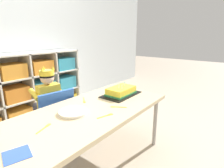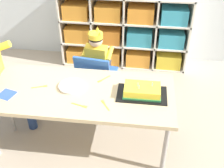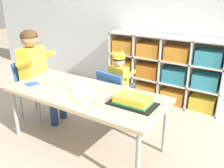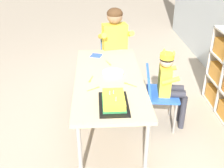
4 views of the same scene
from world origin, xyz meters
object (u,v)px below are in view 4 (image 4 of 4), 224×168
object	(u,v)px
activity_table	(109,81)
adult_helper_seated	(116,42)
paper_plate_stack	(113,73)
fork_at_table_front_edge	(94,89)
classroom_chair_blue	(157,92)
fork_scattered_mid_table	(91,80)
fork_beside_plate_stack	(129,84)
classroom_chair_adult_side	(114,55)
birthday_cake_on_tray	(114,101)
child_with_crown	(169,80)
fork_near_cake_tray	(109,63)

from	to	relation	value
activity_table	adult_helper_seated	world-z (taller)	adult_helper_seated
paper_plate_stack	fork_at_table_front_edge	bearing A→B (deg)	-32.03
classroom_chair_blue	fork_at_table_front_edge	size ratio (longest dim) A/B	5.28
fork_scattered_mid_table	fork_beside_plate_stack	size ratio (longest dim) A/B	1.13
classroom_chair_adult_side	adult_helper_seated	world-z (taller)	adult_helper_seated
fork_scattered_mid_table	fork_at_table_front_edge	bearing A→B (deg)	-154.59
fork_beside_plate_stack	activity_table	bearing A→B (deg)	178.80
birthday_cake_on_tray	classroom_chair_blue	bearing A→B (deg)	134.46
adult_helper_seated	birthday_cake_on_tray	world-z (taller)	adult_helper_seated
fork_at_table_front_edge	birthday_cake_on_tray	bearing A→B (deg)	87.84
child_with_crown	fork_at_table_front_edge	bearing A→B (deg)	111.19
classroom_chair_blue	classroom_chair_adult_side	size ratio (longest dim) A/B	0.92
fork_scattered_mid_table	fork_near_cake_tray	bearing A→B (deg)	-11.89
birthday_cake_on_tray	fork_scattered_mid_table	size ratio (longest dim) A/B	3.02
fork_beside_plate_stack	fork_near_cake_tray	bearing A→B (deg)	148.02
classroom_chair_blue	child_with_crown	size ratio (longest dim) A/B	0.75
adult_helper_seated	paper_plate_stack	xyz separation A→B (m)	(0.69, -0.08, -0.09)
classroom_chair_blue	paper_plate_stack	xyz separation A→B (m)	(-0.12, -0.45, 0.17)
fork_near_cake_tray	paper_plate_stack	bearing A→B (deg)	165.99
fork_scattered_mid_table	fork_at_table_front_edge	size ratio (longest dim) A/B	1.11
fork_near_cake_tray	activity_table	bearing A→B (deg)	156.95
adult_helper_seated	fork_beside_plate_stack	bearing A→B (deg)	-96.47
fork_near_cake_tray	fork_at_table_front_edge	xyz separation A→B (m)	(0.57, -0.16, 0.00)
activity_table	fork_near_cake_tray	size ratio (longest dim) A/B	11.84
fork_near_cake_tray	fork_beside_plate_stack	world-z (taller)	same
classroom_chair_adult_side	adult_helper_seated	distance (m)	0.25
paper_plate_stack	fork_beside_plate_stack	size ratio (longest dim) A/B	1.85
fork_scattered_mid_table	fork_near_cake_tray	distance (m)	0.43
adult_helper_seated	fork_near_cake_tray	distance (m)	0.45
classroom_chair_blue	fork_near_cake_tray	size ratio (longest dim) A/B	4.88
classroom_chair_adult_side	fork_beside_plate_stack	size ratio (longest dim) A/B	5.87
classroom_chair_blue	fork_scattered_mid_table	distance (m)	0.70
fork_near_cake_tray	classroom_chair_blue	bearing A→B (deg)	-148.68
classroom_chair_blue	fork_near_cake_tray	world-z (taller)	classroom_chair_blue
child_with_crown	fork_scattered_mid_table	size ratio (longest dim) A/B	6.36
classroom_chair_adult_side	fork_near_cake_tray	size ratio (longest dim) A/B	5.31
classroom_chair_blue	paper_plate_stack	world-z (taller)	classroom_chair_blue
child_with_crown	fork_scattered_mid_table	world-z (taller)	child_with_crown
child_with_crown	classroom_chair_adult_side	world-z (taller)	child_with_crown
classroom_chair_blue	child_with_crown	xyz separation A→B (m)	(0.01, 0.11, 0.14)
activity_table	fork_near_cake_tray	xyz separation A→B (m)	(-0.35, 0.02, 0.04)
fork_beside_plate_stack	fork_at_table_front_edge	xyz separation A→B (m)	(0.06, -0.34, 0.00)
activity_table	fork_beside_plate_stack	bearing A→B (deg)	49.47
child_with_crown	fork_beside_plate_stack	size ratio (longest dim) A/B	7.19
classroom_chair_adult_side	fork_at_table_front_edge	xyz separation A→B (m)	(1.11, -0.25, 0.12)
child_with_crown	fork_near_cake_tray	size ratio (longest dim) A/B	6.51
activity_table	fork_scattered_mid_table	xyz separation A→B (m)	(0.04, -0.18, 0.04)
activity_table	fork_near_cake_tray	world-z (taller)	fork_near_cake_tray
fork_scattered_mid_table	fork_near_cake_tray	world-z (taller)	same
birthday_cake_on_tray	paper_plate_stack	size ratio (longest dim) A/B	1.84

